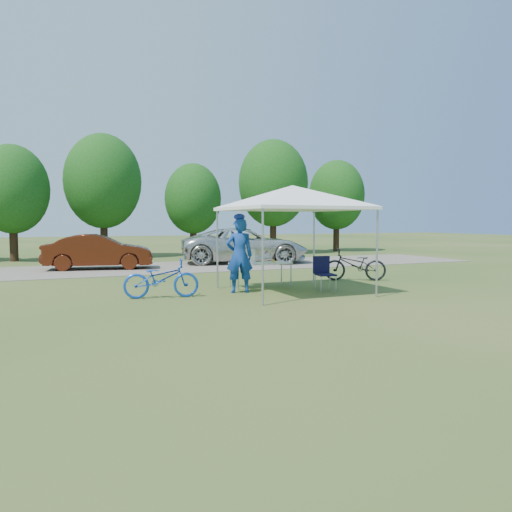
{
  "coord_description": "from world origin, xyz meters",
  "views": [
    {
      "loc": [
        -5.88,
        -11.27,
        1.84
      ],
      "look_at": [
        -0.14,
        2.0,
        0.81
      ],
      "focal_mm": 35.0,
      "sensor_mm": 36.0,
      "label": 1
    }
  ],
  "objects_px": {
    "folding_table": "(261,264)",
    "sedan": "(99,252)",
    "folding_chair": "(324,270)",
    "minivan": "(245,245)",
    "bike_dark": "(355,265)",
    "cyclist": "(239,256)",
    "cooler": "(245,256)",
    "bike_blue": "(161,279)"
  },
  "relations": [
    {
      "from": "bike_dark",
      "to": "minivan",
      "type": "relative_size",
      "value": 0.35
    },
    {
      "from": "folding_table",
      "to": "bike_dark",
      "type": "xyz_separation_m",
      "value": [
        3.28,
        0.24,
        -0.15
      ]
    },
    {
      "from": "folding_chair",
      "to": "minivan",
      "type": "bearing_deg",
      "value": 91.61
    },
    {
      "from": "folding_chair",
      "to": "folding_table",
      "type": "bearing_deg",
      "value": 145.06
    },
    {
      "from": "sedan",
      "to": "cyclist",
      "type": "bearing_deg",
      "value": -150.84
    },
    {
      "from": "folding_chair",
      "to": "minivan",
      "type": "height_order",
      "value": "minivan"
    },
    {
      "from": "folding_chair",
      "to": "minivan",
      "type": "relative_size",
      "value": 0.17
    },
    {
      "from": "folding_table",
      "to": "bike_dark",
      "type": "relative_size",
      "value": 0.89
    },
    {
      "from": "folding_table",
      "to": "cooler",
      "type": "distance_m",
      "value": 0.53
    },
    {
      "from": "folding_chair",
      "to": "cyclist",
      "type": "relative_size",
      "value": 0.48
    },
    {
      "from": "folding_table",
      "to": "sedan",
      "type": "height_order",
      "value": "sedan"
    },
    {
      "from": "folding_table",
      "to": "cooler",
      "type": "bearing_deg",
      "value": 180.0
    },
    {
      "from": "bike_dark",
      "to": "cooler",
      "type": "bearing_deg",
      "value": -59.68
    },
    {
      "from": "minivan",
      "to": "sedan",
      "type": "xyz_separation_m",
      "value": [
        -6.07,
        -0.33,
        -0.1
      ]
    },
    {
      "from": "folding_chair",
      "to": "sedan",
      "type": "bearing_deg",
      "value": 130.1
    },
    {
      "from": "bike_blue",
      "to": "sedan",
      "type": "height_order",
      "value": "sedan"
    },
    {
      "from": "folding_chair",
      "to": "cyclist",
      "type": "xyz_separation_m",
      "value": [
        -2.17,
        0.53,
        0.41
      ]
    },
    {
      "from": "cooler",
      "to": "sedan",
      "type": "relative_size",
      "value": 0.13
    },
    {
      "from": "folding_table",
      "to": "bike_blue",
      "type": "height_order",
      "value": "bike_blue"
    },
    {
      "from": "bike_blue",
      "to": "bike_dark",
      "type": "xyz_separation_m",
      "value": [
        6.22,
        1.04,
        0.03
      ]
    },
    {
      "from": "cyclist",
      "to": "bike_dark",
      "type": "relative_size",
      "value": 1.01
    },
    {
      "from": "minivan",
      "to": "folding_table",
      "type": "bearing_deg",
      "value": 176.26
    },
    {
      "from": "cooler",
      "to": "sedan",
      "type": "distance_m",
      "value": 7.67
    },
    {
      "from": "bike_blue",
      "to": "minivan",
      "type": "height_order",
      "value": "minivan"
    },
    {
      "from": "folding_table",
      "to": "bike_blue",
      "type": "bearing_deg",
      "value": -164.82
    },
    {
      "from": "folding_table",
      "to": "folding_chair",
      "type": "xyz_separation_m",
      "value": [
        1.26,
        -1.25,
        -0.11
      ]
    },
    {
      "from": "bike_dark",
      "to": "sedan",
      "type": "xyz_separation_m",
      "value": [
        -6.84,
        6.79,
        0.18
      ]
    },
    {
      "from": "bike_blue",
      "to": "folding_table",
      "type": "bearing_deg",
      "value": -65.11
    },
    {
      "from": "folding_table",
      "to": "sedan",
      "type": "distance_m",
      "value": 7.88
    },
    {
      "from": "folding_table",
      "to": "sedan",
      "type": "relative_size",
      "value": 0.42
    },
    {
      "from": "bike_blue",
      "to": "sedan",
      "type": "bearing_deg",
      "value": 14.25
    },
    {
      "from": "folding_table",
      "to": "folding_chair",
      "type": "relative_size",
      "value": 1.83
    },
    {
      "from": "bike_dark",
      "to": "minivan",
      "type": "bearing_deg",
      "value": -147.08
    },
    {
      "from": "folding_chair",
      "to": "bike_dark",
      "type": "relative_size",
      "value": 0.48
    },
    {
      "from": "cyclist",
      "to": "sedan",
      "type": "bearing_deg",
      "value": -59.6
    },
    {
      "from": "folding_table",
      "to": "cooler",
      "type": "height_order",
      "value": "cooler"
    },
    {
      "from": "cyclist",
      "to": "bike_blue",
      "type": "distance_m",
      "value": 2.09
    },
    {
      "from": "cooler",
      "to": "bike_dark",
      "type": "distance_m",
      "value": 3.78
    },
    {
      "from": "cooler",
      "to": "minivan",
      "type": "xyz_separation_m",
      "value": [
        2.98,
        7.35,
        -0.1
      ]
    },
    {
      "from": "cyclist",
      "to": "folding_chair",
      "type": "bearing_deg",
      "value": 177.75
    },
    {
      "from": "folding_table",
      "to": "bike_blue",
      "type": "xyz_separation_m",
      "value": [
        -2.94,
        -0.8,
        -0.18
      ]
    },
    {
      "from": "folding_chair",
      "to": "cyclist",
      "type": "height_order",
      "value": "cyclist"
    }
  ]
}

